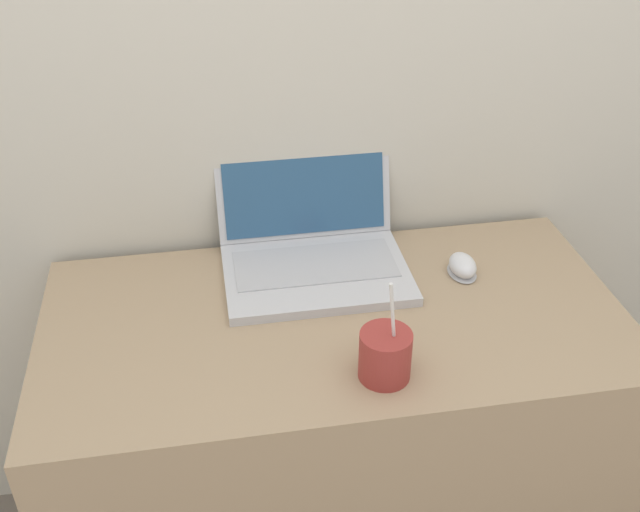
{
  "coord_description": "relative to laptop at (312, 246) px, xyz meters",
  "views": [
    {
      "loc": [
        -0.22,
        -0.83,
        1.59
      ],
      "look_at": [
        -0.01,
        0.37,
        0.79
      ],
      "focal_mm": 42.0,
      "sensor_mm": 36.0,
      "label": 1
    }
  ],
  "objects": [
    {
      "name": "laptop",
      "position": [
        0.0,
        0.0,
        0.0
      ],
      "size": [
        0.37,
        0.33,
        0.22
      ],
      "color": "silver",
      "rests_on": "desk"
    },
    {
      "name": "drink_cup",
      "position": [
        0.07,
        -0.36,
        0.0
      ],
      "size": [
        0.09,
        0.09,
        0.21
      ],
      "color": "#9E332D",
      "rests_on": "desk"
    },
    {
      "name": "computer_mouse",
      "position": [
        0.3,
        -0.09,
        -0.03
      ],
      "size": [
        0.06,
        0.08,
        0.04
      ],
      "color": "#B2B2B7",
      "rests_on": "desk"
    },
    {
      "name": "desk",
      "position": [
        0.01,
        -0.18,
        -0.4
      ],
      "size": [
        1.12,
        0.56,
        0.71
      ],
      "color": "tan",
      "rests_on": "ground_plane"
    }
  ]
}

